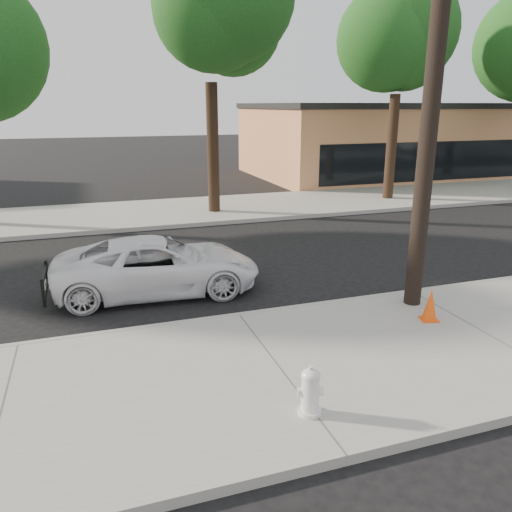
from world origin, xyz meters
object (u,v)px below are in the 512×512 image
at_px(utility_pole, 434,72).
at_px(fire_hydrant, 310,392).
at_px(traffic_cone, 430,305).
at_px(police_cruiser, 158,266).

relative_size(utility_pole, fire_hydrant, 13.68).
bearing_deg(traffic_cone, police_cruiser, 142.50).
xyz_separation_m(utility_pole, police_cruiser, (-4.86, 2.73, -4.06)).
height_order(utility_pole, fire_hydrant, utility_pole).
distance_m(police_cruiser, fire_hydrant, 5.73).
xyz_separation_m(utility_pole, fire_hydrant, (-3.66, -2.88, -4.23)).
distance_m(utility_pole, fire_hydrant, 6.29).
xyz_separation_m(police_cruiser, traffic_cone, (4.65, -3.57, -0.18)).
relative_size(utility_pole, police_cruiser, 1.97).
bearing_deg(utility_pole, fire_hydrant, -141.84).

